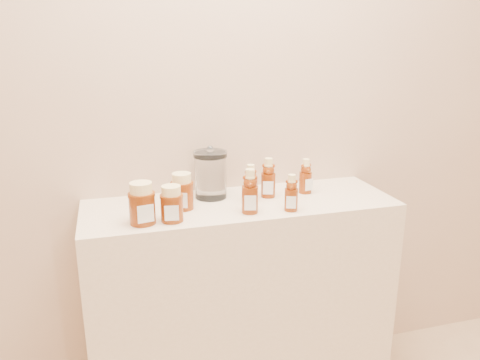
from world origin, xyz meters
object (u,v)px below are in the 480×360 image
object	(u,v)px
bear_bottle_front_left	(250,188)
glass_canister	(211,173)
display_table	(241,305)
bear_bottle_back_left	(251,181)
honey_jar_left	(142,203)

from	to	relation	value
bear_bottle_front_left	glass_canister	xyz separation A→B (m)	(-0.10, 0.21, 0.01)
display_table	bear_bottle_front_left	size ratio (longest dim) A/B	6.50
bear_bottle_back_left	bear_bottle_front_left	world-z (taller)	bear_bottle_front_left
bear_bottle_back_left	bear_bottle_front_left	xyz separation A→B (m)	(-0.04, -0.12, 0.01)
bear_bottle_back_left	bear_bottle_front_left	bearing A→B (deg)	-113.30
bear_bottle_back_left	glass_canister	xyz separation A→B (m)	(-0.14, 0.09, 0.02)
bear_bottle_front_left	display_table	bearing A→B (deg)	104.50
bear_bottle_front_left	honey_jar_left	size ratio (longest dim) A/B	1.27
honey_jar_left	glass_canister	distance (m)	0.35
display_table	glass_canister	size ratio (longest dim) A/B	5.89
bear_bottle_front_left	glass_canister	size ratio (longest dim) A/B	0.91
bear_bottle_front_left	glass_canister	bearing A→B (deg)	129.86
honey_jar_left	glass_canister	world-z (taller)	glass_canister
bear_bottle_back_left	honey_jar_left	xyz separation A→B (m)	(-0.42, -0.12, -0.01)
display_table	glass_canister	distance (m)	0.57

